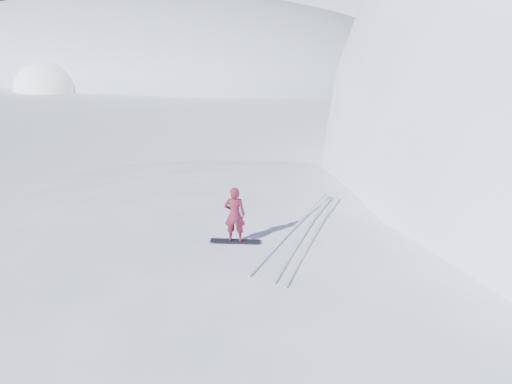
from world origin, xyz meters
TOP-DOWN VIEW (x-y plane):
  - near_ridge at (1.00, 3.00)m, footprint 36.00×28.00m
  - far_ridge_a at (-70.00, 60.00)m, footprint 120.00×70.00m
  - far_ridge_c at (-40.00, 110.00)m, footprint 140.00×90.00m
  - wind_bumps at (-0.56, 2.12)m, footprint 16.00×14.40m
  - snowboard at (-1.83, 2.73)m, footprint 1.28×0.88m
  - snowboarder at (-1.83, 2.73)m, footprint 0.66×0.59m
  - vapor_plume at (-49.86, 28.15)m, footprint 9.68×7.75m
  - board_tracks at (-0.60, 4.42)m, footprint 1.90×5.94m

SIDE VIEW (x-z plane):
  - near_ridge at x=1.00m, z-range -2.40..2.40m
  - far_ridge_a at x=-70.00m, z-range -14.00..14.00m
  - far_ridge_c at x=-40.00m, z-range -18.00..18.00m
  - wind_bumps at x=-0.56m, z-range -0.50..0.50m
  - vapor_plume at x=-49.86m, z-range -3.39..3.39m
  - snowboard at x=-1.83m, z-range 2.40..2.42m
  - board_tracks at x=-0.60m, z-range 2.40..2.44m
  - snowboarder at x=-1.83m, z-range 2.42..3.93m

